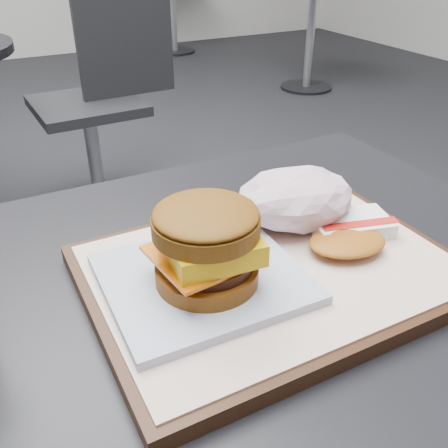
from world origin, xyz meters
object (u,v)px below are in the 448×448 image
hash_brown (349,232)px  neighbor_chair (102,91)px  breakfast_sandwich (206,253)px  crumpled_wrapper (297,198)px  customer_table (228,400)px  serving_tray (271,271)px

hash_brown → neighbor_chair: (0.16, 1.70, -0.29)m
breakfast_sandwich → crumpled_wrapper: bearing=23.1°
customer_table → serving_tray: (0.04, -0.02, 0.20)m
hash_brown → customer_table: bearing=172.9°
crumpled_wrapper → neighbor_chair: 1.67m
serving_tray → breakfast_sandwich: bearing=-178.1°
serving_tray → hash_brown: bearing=-1.0°
customer_table → crumpled_wrapper: crumpled_wrapper is taller
customer_table → serving_tray: serving_tray is taller
serving_tray → hash_brown: 0.10m
hash_brown → crumpled_wrapper: (-0.03, 0.06, 0.02)m
customer_table → hash_brown: hash_brown is taller
hash_brown → crumpled_wrapper: bearing=114.6°
neighbor_chair → serving_tray: bearing=-98.8°
serving_tray → customer_table: bearing=159.3°
customer_table → hash_brown: 0.26m
customer_table → neighbor_chair: bearing=79.7°
crumpled_wrapper → serving_tray: bearing=-139.6°
hash_brown → neighbor_chair: size_ratio=0.15×
neighbor_chair → hash_brown: bearing=-95.4°
breakfast_sandwich → neighbor_chair: 1.76m
customer_table → neighbor_chair: 1.71m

